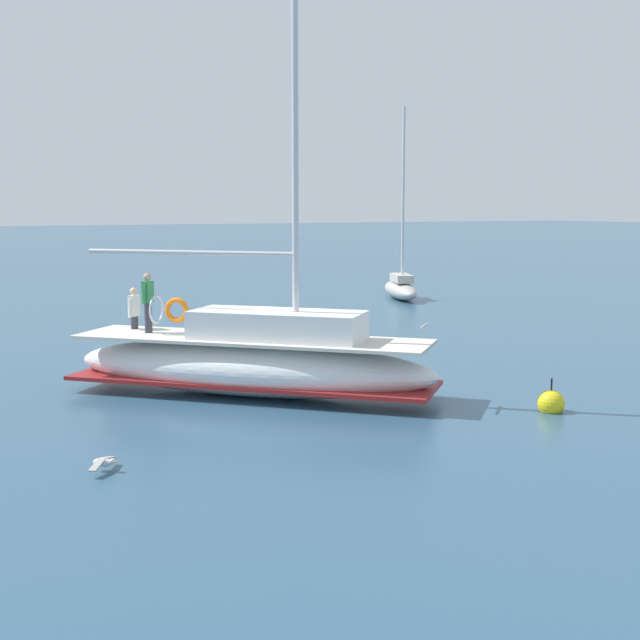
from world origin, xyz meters
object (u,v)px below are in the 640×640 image
(moored_catamaran, at_px, (401,287))
(seagull, at_px, (103,462))
(mooring_buoy, at_px, (551,403))
(main_sailboat, at_px, (254,360))

(moored_catamaran, distance_m, seagull, 31.00)
(mooring_buoy, bearing_deg, moored_catamaran, 153.70)
(moored_catamaran, height_order, mooring_buoy, moored_catamaran)
(main_sailboat, distance_m, mooring_buoy, 7.35)
(main_sailboat, distance_m, moored_catamaran, 24.14)
(moored_catamaran, bearing_deg, main_sailboat, -43.13)
(main_sailboat, height_order, mooring_buoy, main_sailboat)
(seagull, bearing_deg, main_sailboat, 131.81)
(seagull, xyz_separation_m, mooring_buoy, (0.45, 10.44, 0.02))
(main_sailboat, distance_m, seagull, 6.92)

